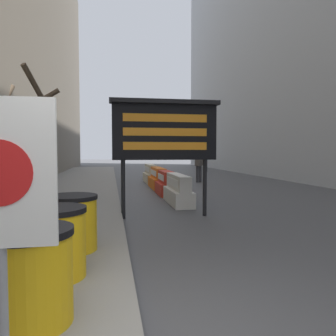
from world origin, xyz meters
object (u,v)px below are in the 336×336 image
at_px(traffic_cone_near, 167,173).
at_px(message_board, 165,131).
at_px(traffic_light_far_side, 207,136).
at_px(jersey_barrier_white, 178,191).
at_px(traffic_light_near_curb, 124,131).
at_px(jersey_barrier_cream, 151,174).
at_px(pedestrian_worker, 199,162).
at_px(barrel_drum_middle, 53,242).
at_px(jersey_barrier_orange_near, 158,179).
at_px(barrel_drum_back, 71,223).
at_px(jersey_barrier_red_striped, 166,184).
at_px(barrel_drum_foreground, 28,276).

bearing_deg(traffic_cone_near, message_board, -99.93).
xyz_separation_m(message_board, traffic_light_far_side, (5.88, 16.03, 0.67)).
bearing_deg(jersey_barrier_white, traffic_light_near_curb, 96.09).
xyz_separation_m(jersey_barrier_cream, traffic_cone_near, (1.28, 2.58, -0.13)).
bearing_deg(pedestrian_worker, barrel_drum_middle, -166.59).
xyz_separation_m(barrel_drum_middle, traffic_light_far_side, (7.83, 19.88, 2.20)).
xyz_separation_m(jersey_barrier_cream, pedestrian_worker, (2.42, -0.49, 0.63)).
xyz_separation_m(message_board, jersey_barrier_orange_near, (0.72, 6.19, -1.69)).
bearing_deg(jersey_barrier_cream, barrel_drum_back, -102.55).
height_order(jersey_barrier_cream, pedestrian_worker, pedestrian_worker).
relative_size(barrel_drum_middle, traffic_light_near_curb, 0.21).
bearing_deg(message_board, traffic_cone_near, 80.07).
bearing_deg(pedestrian_worker, jersey_barrier_red_striped, -173.21).
relative_size(barrel_drum_foreground, traffic_light_far_side, 0.22).
xyz_separation_m(jersey_barrier_white, jersey_barrier_cream, (-0.00, 6.92, 0.01)).
distance_m(barrel_drum_foreground, barrel_drum_back, 2.08).
xyz_separation_m(barrel_drum_foreground, traffic_light_near_curb, (1.54, 17.70, 2.29)).
height_order(jersey_barrier_white, jersey_barrier_cream, jersey_barrier_cream).
height_order(jersey_barrier_cream, traffic_light_far_side, traffic_light_far_side).
relative_size(jersey_barrier_cream, pedestrian_worker, 1.22).
bearing_deg(barrel_drum_foreground, barrel_drum_middle, 88.13).
height_order(barrel_drum_middle, barrel_drum_back, same).
bearing_deg(barrel_drum_foreground, traffic_light_far_side, 69.38).
bearing_deg(jersey_barrier_red_striped, barrel_drum_middle, -108.76).
bearing_deg(jersey_barrier_orange_near, jersey_barrier_red_striped, -90.00).
distance_m(barrel_drum_foreground, jersey_barrier_cream, 13.96).
bearing_deg(jersey_barrier_orange_near, pedestrian_worker, 41.56).
height_order(barrel_drum_foreground, jersey_barrier_white, barrel_drum_foreground).
bearing_deg(barrel_drum_middle, jersey_barrier_white, 65.01).
xyz_separation_m(message_board, jersey_barrier_red_striped, (0.72, 4.03, -1.70)).
bearing_deg(message_board, barrel_drum_back, -123.66).
xyz_separation_m(barrel_drum_back, traffic_cone_near, (3.86, 14.20, -0.28)).
height_order(barrel_drum_back, jersey_barrier_orange_near, barrel_drum_back).
distance_m(jersey_barrier_orange_near, jersey_barrier_cream, 2.63).
distance_m(jersey_barrier_orange_near, traffic_light_near_curb, 7.17).
xyz_separation_m(barrel_drum_foreground, jersey_barrier_cream, (2.71, 13.69, -0.15)).
xyz_separation_m(barrel_drum_foreground, jersey_barrier_red_striped, (2.71, 8.90, -0.17)).
bearing_deg(traffic_cone_near, jersey_barrier_cream, -116.31).
height_order(jersey_barrier_white, traffic_light_near_curb, traffic_light_near_curb).
xyz_separation_m(barrel_drum_back, jersey_barrier_red_striped, (2.59, 6.83, -0.17)).
bearing_deg(barrel_drum_middle, traffic_light_far_side, 68.49).
xyz_separation_m(barrel_drum_middle, message_board, (1.95, 3.84, 1.53)).
relative_size(barrel_drum_foreground, barrel_drum_back, 1.00).
bearing_deg(barrel_drum_middle, jersey_barrier_cream, 78.08).
distance_m(traffic_light_far_side, pedestrian_worker, 8.36).
height_order(barrel_drum_foreground, barrel_drum_middle, same).
bearing_deg(jersey_barrier_cream, barrel_drum_foreground, -101.18).
bearing_deg(traffic_light_near_curb, pedestrian_worker, -51.45).
height_order(jersey_barrier_red_striped, traffic_light_far_side, traffic_light_far_side).
bearing_deg(message_board, traffic_light_near_curb, 92.00).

